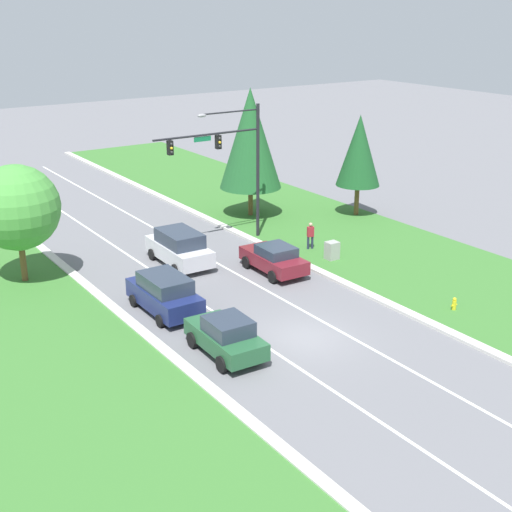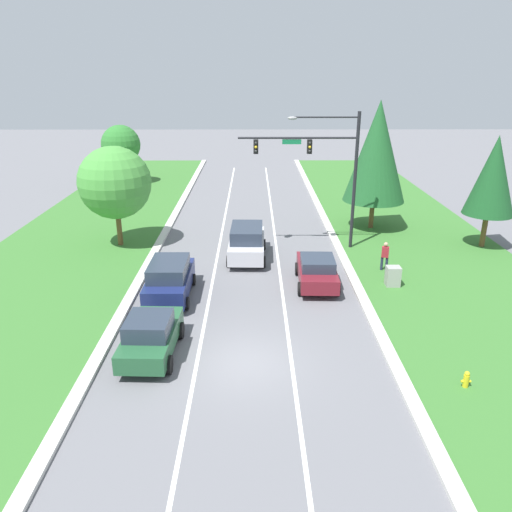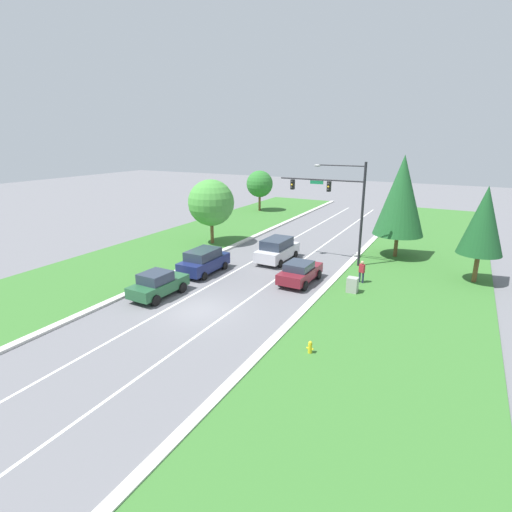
% 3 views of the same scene
% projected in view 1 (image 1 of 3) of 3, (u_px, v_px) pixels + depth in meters
% --- Properties ---
extents(ground_plane, '(160.00, 160.00, 0.00)m').
position_uv_depth(ground_plane, '(303.00, 338.00, 31.18)').
color(ground_plane, slate).
extents(curb_strip_right, '(0.50, 90.00, 0.15)m').
position_uv_depth(curb_strip_right, '(397.00, 307.00, 34.13)').
color(curb_strip_right, beige).
rests_on(curb_strip_right, ground_plane).
extents(curb_strip_left, '(0.50, 90.00, 0.15)m').
position_uv_depth(curb_strip_left, '(190.00, 372.00, 28.18)').
color(curb_strip_left, beige).
rests_on(curb_strip_left, ground_plane).
extents(grass_verge_right, '(10.00, 90.00, 0.08)m').
position_uv_depth(grass_verge_right, '(470.00, 285.00, 36.91)').
color(grass_verge_right, '#38702D').
rests_on(grass_verge_right, ground_plane).
extents(grass_verge_left, '(10.00, 90.00, 0.08)m').
position_uv_depth(grass_verge_left, '(61.00, 413.00, 25.43)').
color(grass_verge_left, '#38702D').
rests_on(grass_verge_left, ground_plane).
extents(lane_stripe_inner_left, '(0.14, 81.00, 0.01)m').
position_uv_depth(lane_stripe_inner_left, '(270.00, 349.00, 30.23)').
color(lane_stripe_inner_left, white).
rests_on(lane_stripe_inner_left, ground_plane).
extents(lane_stripe_inner_right, '(0.14, 81.00, 0.01)m').
position_uv_depth(lane_stripe_inner_right, '(335.00, 328.00, 32.13)').
color(lane_stripe_inner_right, white).
rests_on(lane_stripe_inner_right, ground_plane).
extents(traffic_signal_mast, '(7.03, 0.41, 8.25)m').
position_uv_depth(traffic_signal_mast, '(231.00, 154.00, 41.85)').
color(traffic_signal_mast, black).
rests_on(traffic_signal_mast, ground_plane).
extents(navy_suv, '(2.14, 4.53, 1.86)m').
position_uv_depth(navy_suv, '(165.00, 293.00, 33.52)').
color(navy_suv, navy).
rests_on(navy_suv, ground_plane).
extents(burgundy_sedan, '(2.15, 4.30, 1.57)m').
position_uv_depth(burgundy_sedan, '(274.00, 258.00, 38.51)').
color(burgundy_sedan, maroon).
rests_on(burgundy_sedan, ground_plane).
extents(silver_suv, '(2.28, 4.85, 1.96)m').
position_uv_depth(silver_suv, '(179.00, 247.00, 39.65)').
color(silver_suv, silver).
rests_on(silver_suv, ground_plane).
extents(forest_sedan, '(2.13, 4.16, 1.70)m').
position_uv_depth(forest_sedan, '(226.00, 336.00, 29.45)').
color(forest_sedan, '#235633').
rests_on(forest_sedan, ground_plane).
extents(utility_cabinet, '(0.70, 0.60, 1.10)m').
position_uv_depth(utility_cabinet, '(332.00, 251.00, 40.43)').
color(utility_cabinet, '#9E9E99').
rests_on(utility_cabinet, ground_plane).
extents(pedestrian, '(0.43, 0.31, 1.69)m').
position_uv_depth(pedestrian, '(310.00, 235.00, 41.99)').
color(pedestrian, '#232842').
rests_on(pedestrian, ground_plane).
extents(fire_hydrant, '(0.34, 0.20, 0.70)m').
position_uv_depth(fire_hydrant, '(454.00, 304.00, 33.81)').
color(fire_hydrant, gold).
rests_on(fire_hydrant, ground_plane).
extents(conifer_near_right_tree, '(2.97, 2.97, 6.92)m').
position_uv_depth(conifer_near_right_tree, '(359.00, 151.00, 47.63)').
color(conifer_near_right_tree, brown).
rests_on(conifer_near_right_tree, ground_plane).
extents(oak_near_left_tree, '(4.40, 4.40, 6.24)m').
position_uv_depth(oak_near_left_tree, '(17.00, 208.00, 36.16)').
color(oak_near_left_tree, brown).
rests_on(oak_near_left_tree, ground_plane).
extents(conifer_far_right_tree, '(4.16, 4.16, 8.69)m').
position_uv_depth(conifer_far_right_tree, '(250.00, 138.00, 47.26)').
color(conifer_far_right_tree, brown).
rests_on(conifer_far_right_tree, ground_plane).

